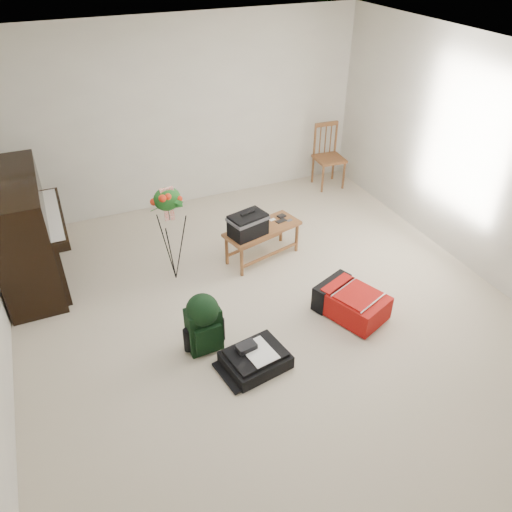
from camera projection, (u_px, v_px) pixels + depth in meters
name	position (u px, v px, depth m)	size (l,w,h in m)	color
floor	(270.00, 313.00, 5.23)	(5.00, 5.50, 0.01)	beige
ceiling	(275.00, 65.00, 3.81)	(5.00, 5.50, 0.01)	white
wall_back	(184.00, 116.00, 6.60)	(5.00, 0.04, 2.50)	silver
wall_right	(484.00, 163.00, 5.34)	(0.04, 5.50, 2.50)	silver
piano	(25.00, 234.00, 5.38)	(0.71, 1.50, 1.25)	black
bench	(251.00, 225.00, 5.73)	(0.99, 0.59, 0.71)	brown
dining_chair	(328.00, 157.00, 7.45)	(0.43, 0.43, 0.94)	brown
red_suitcase	(349.00, 300.00, 5.16)	(0.68, 0.82, 0.29)	#AC1907
black_duffel	(255.00, 358.00, 4.58)	(0.63, 0.53, 0.23)	black
green_backpack	(203.00, 321.00, 4.61)	(0.33, 0.31, 0.63)	black
flower_stand	(171.00, 235.00, 5.41)	(0.39, 0.39, 1.18)	black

